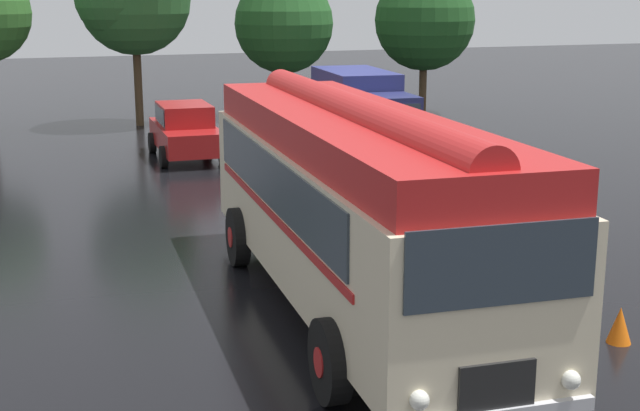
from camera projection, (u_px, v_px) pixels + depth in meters
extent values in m
plane|color=black|center=(402.00, 317.00, 14.13)|extent=(120.00, 120.00, 0.00)
cube|color=beige|center=(352.00, 214.00, 14.10)|extent=(3.16, 10.14, 2.10)
cube|color=red|center=(353.00, 131.00, 13.79)|extent=(2.95, 9.93, 0.56)
cylinder|color=red|center=(353.00, 114.00, 13.73)|extent=(1.23, 9.52, 0.60)
cube|color=#2D3842|center=(420.00, 171.00, 14.59)|extent=(0.57, 7.98, 0.84)
cube|color=#2D3842|center=(270.00, 180.00, 13.91)|extent=(0.57, 7.98, 0.84)
cube|color=red|center=(421.00, 204.00, 14.62)|extent=(0.58, 8.18, 0.12)
cube|color=red|center=(272.00, 215.00, 13.94)|extent=(0.58, 8.18, 0.12)
cube|color=#2D3842|center=(503.00, 265.00, 9.26)|extent=(2.20, 0.18, 0.88)
cube|color=black|center=(497.00, 387.00, 9.58)|extent=(0.90, 0.12, 0.56)
sphere|color=white|center=(571.00, 380.00, 9.82)|extent=(0.22, 0.22, 0.22)
sphere|color=white|center=(419.00, 400.00, 9.34)|extent=(0.22, 0.22, 0.22)
cylinder|color=black|center=(517.00, 339.00, 11.81)|extent=(0.35, 1.12, 1.10)
cylinder|color=red|center=(517.00, 339.00, 11.81)|extent=(0.35, 0.41, 0.39)
cylinder|color=black|center=(330.00, 361.00, 11.11)|extent=(0.35, 1.12, 1.10)
cylinder|color=red|center=(330.00, 361.00, 11.11)|extent=(0.35, 0.41, 0.39)
cylinder|color=black|center=(369.00, 227.00, 17.41)|extent=(0.35, 1.12, 1.10)
cylinder|color=red|center=(369.00, 227.00, 17.41)|extent=(0.35, 0.41, 0.39)
cylinder|color=black|center=(238.00, 237.00, 16.71)|extent=(0.35, 1.12, 1.10)
cylinder|color=red|center=(238.00, 237.00, 16.71)|extent=(0.35, 0.41, 0.39)
cube|color=maroon|center=(186.00, 137.00, 27.37)|extent=(1.86, 4.26, 0.70)
cube|color=maroon|center=(184.00, 114.00, 27.35)|extent=(1.58, 2.24, 0.64)
cube|color=#2D3842|center=(209.00, 113.00, 27.58)|extent=(0.10, 1.93, 0.50)
cube|color=#2D3842|center=(160.00, 115.00, 27.13)|extent=(0.10, 1.93, 0.50)
cylinder|color=black|center=(223.00, 153.00, 26.51)|extent=(0.23, 0.65, 0.64)
cylinder|color=black|center=(164.00, 157.00, 25.99)|extent=(0.23, 0.65, 0.64)
cylinder|color=black|center=(207.00, 140.00, 28.92)|extent=(0.23, 0.65, 0.64)
cylinder|color=black|center=(152.00, 143.00, 28.40)|extent=(0.23, 0.65, 0.64)
cube|color=maroon|center=(284.00, 131.00, 28.50)|extent=(2.24, 4.39, 0.70)
cube|color=maroon|center=(283.00, 109.00, 28.48)|extent=(1.77, 2.36, 0.64)
cube|color=#2D3842|center=(306.00, 109.00, 28.64)|extent=(0.28, 1.92, 0.50)
cube|color=#2D3842|center=(259.00, 110.00, 28.32)|extent=(0.28, 1.92, 0.50)
cylinder|color=black|center=(319.00, 147.00, 27.53)|extent=(0.28, 0.66, 0.64)
cylinder|color=black|center=(263.00, 150.00, 27.16)|extent=(0.28, 0.66, 0.64)
cylinder|color=black|center=(303.00, 134.00, 30.00)|extent=(0.28, 0.66, 0.64)
cylinder|color=black|center=(251.00, 136.00, 29.63)|extent=(0.28, 0.66, 0.64)
cube|color=navy|center=(355.00, 102.00, 29.40)|extent=(2.35, 4.11, 2.10)
cube|color=navy|center=(383.00, 122.00, 26.73)|extent=(2.05, 1.91, 1.60)
cube|color=#2D3842|center=(393.00, 117.00, 25.84)|extent=(1.70, 0.18, 0.72)
cylinder|color=black|center=(414.00, 146.00, 27.23)|extent=(0.31, 0.82, 0.80)
cylinder|color=black|center=(349.00, 149.00, 26.72)|extent=(0.31, 0.82, 0.80)
cylinder|color=black|center=(378.00, 129.00, 30.59)|extent=(0.31, 0.82, 0.80)
cylinder|color=black|center=(319.00, 132.00, 30.07)|extent=(0.31, 0.82, 0.80)
cylinder|color=#4C3823|center=(138.00, 84.00, 33.82)|extent=(0.30, 0.30, 3.18)
cylinder|color=#4C3823|center=(285.00, 89.00, 36.25)|extent=(0.38, 0.38, 2.26)
sphere|color=#235623|center=(284.00, 24.00, 35.63)|extent=(3.96, 3.96, 3.96)
sphere|color=#235623|center=(272.00, 28.00, 35.25)|extent=(2.20, 2.20, 2.20)
cylinder|color=#4C3823|center=(423.00, 86.00, 37.37)|extent=(0.32, 0.32, 2.29)
sphere|color=#1E4C1E|center=(425.00, 20.00, 36.73)|extent=(4.14, 4.14, 4.14)
sphere|color=#1E4C1E|center=(427.00, 22.00, 36.83)|extent=(2.84, 2.84, 2.84)
cone|color=orange|center=(620.00, 325.00, 13.06)|extent=(0.36, 0.36, 0.55)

